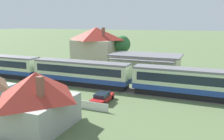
{
  "coord_description": "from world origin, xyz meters",
  "views": [
    {
      "loc": [
        17.12,
        -35.52,
        10.74
      ],
      "look_at": [
        1.95,
        0.9,
        2.8
      ],
      "focal_mm": 38.0,
      "sensor_mm": 36.0,
      "label": 1
    }
  ],
  "objects_px": {
    "cottage_red_roof_2": "(37,99)",
    "yard_tree_0": "(122,44)",
    "station_building": "(146,65)",
    "passenger_train": "(82,72)",
    "station_house_red_roof": "(96,47)",
    "parked_car_black": "(32,88)",
    "parked_car_red": "(102,98)"
  },
  "relations": [
    {
      "from": "cottage_red_roof_2",
      "to": "yard_tree_0",
      "type": "distance_m",
      "value": 34.4
    },
    {
      "from": "station_building",
      "to": "passenger_train",
      "type": "bearing_deg",
      "value": -128.07
    },
    {
      "from": "station_house_red_roof",
      "to": "parked_car_black",
      "type": "height_order",
      "value": "station_house_red_roof"
    },
    {
      "from": "cottage_red_roof_2",
      "to": "yard_tree_0",
      "type": "bearing_deg",
      "value": 95.64
    },
    {
      "from": "station_house_red_roof",
      "to": "cottage_red_roof_2",
      "type": "relative_size",
      "value": 1.34
    },
    {
      "from": "station_building",
      "to": "parked_car_red",
      "type": "distance_m",
      "value": 17.73
    },
    {
      "from": "parked_car_black",
      "to": "station_building",
      "type": "bearing_deg",
      "value": 48.34
    },
    {
      "from": "parked_car_red",
      "to": "cottage_red_roof_2",
      "type": "bearing_deg",
      "value": 162.45
    },
    {
      "from": "parked_car_red",
      "to": "parked_car_black",
      "type": "height_order",
      "value": "parked_car_black"
    },
    {
      "from": "passenger_train",
      "to": "yard_tree_0",
      "type": "height_order",
      "value": "yard_tree_0"
    },
    {
      "from": "station_house_red_roof",
      "to": "yard_tree_0",
      "type": "xyz_separation_m",
      "value": [
        6.02,
        1.44,
        0.7
      ]
    },
    {
      "from": "passenger_train",
      "to": "station_house_red_roof",
      "type": "height_order",
      "value": "station_house_red_roof"
    },
    {
      "from": "passenger_train",
      "to": "cottage_red_roof_2",
      "type": "height_order",
      "value": "cottage_red_roof_2"
    },
    {
      "from": "passenger_train",
      "to": "parked_car_red",
      "type": "distance_m",
      "value": 9.92
    },
    {
      "from": "passenger_train",
      "to": "cottage_red_roof_2",
      "type": "distance_m",
      "value": 17.13
    },
    {
      "from": "station_building",
      "to": "station_house_red_roof",
      "type": "bearing_deg",
      "value": 158.6
    },
    {
      "from": "station_building",
      "to": "cottage_red_roof_2",
      "type": "xyz_separation_m",
      "value": [
        -4.24,
        -27.36,
        0.76
      ]
    },
    {
      "from": "passenger_train",
      "to": "station_house_red_roof",
      "type": "distance_m",
      "value": 17.13
    },
    {
      "from": "yard_tree_0",
      "to": "station_house_red_roof",
      "type": "bearing_deg",
      "value": -166.59
    },
    {
      "from": "station_house_red_roof",
      "to": "parked_car_black",
      "type": "bearing_deg",
      "value": -90.42
    },
    {
      "from": "passenger_train",
      "to": "parked_car_red",
      "type": "height_order",
      "value": "passenger_train"
    },
    {
      "from": "station_building",
      "to": "cottage_red_roof_2",
      "type": "relative_size",
      "value": 1.78
    },
    {
      "from": "parked_car_red",
      "to": "yard_tree_0",
      "type": "height_order",
      "value": "yard_tree_0"
    },
    {
      "from": "station_building",
      "to": "parked_car_red",
      "type": "height_order",
      "value": "station_building"
    },
    {
      "from": "station_house_red_roof",
      "to": "parked_car_red",
      "type": "distance_m",
      "value": 26.33
    },
    {
      "from": "station_building",
      "to": "yard_tree_0",
      "type": "height_order",
      "value": "yard_tree_0"
    },
    {
      "from": "parked_car_red",
      "to": "parked_car_black",
      "type": "distance_m",
      "value": 12.36
    },
    {
      "from": "parked_car_red",
      "to": "parked_car_black",
      "type": "relative_size",
      "value": 1.06
    },
    {
      "from": "station_house_red_roof",
      "to": "parked_car_black",
      "type": "distance_m",
      "value": 23.11
    },
    {
      "from": "yard_tree_0",
      "to": "cottage_red_roof_2",
      "type": "bearing_deg",
      "value": -84.36
    },
    {
      "from": "parked_car_black",
      "to": "cottage_red_roof_2",
      "type": "bearing_deg",
      "value": -49.48
    },
    {
      "from": "passenger_train",
      "to": "cottage_red_roof_2",
      "type": "bearing_deg",
      "value": -75.81
    }
  ]
}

